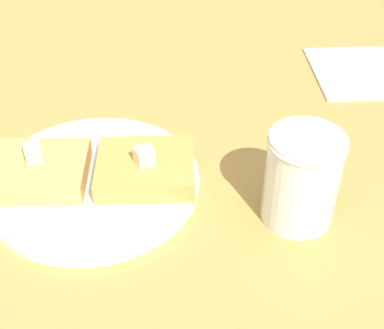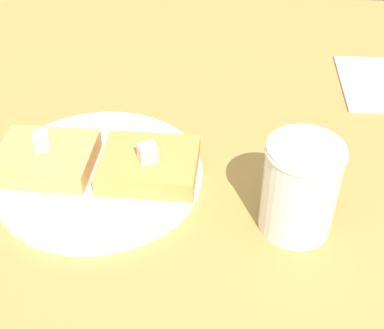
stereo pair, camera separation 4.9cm
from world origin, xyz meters
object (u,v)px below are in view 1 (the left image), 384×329
(plate, at_px, (94,182))
(napkin, at_px, (357,72))
(fork, at_px, (63,148))
(syrup_jar, at_px, (301,180))

(plate, relative_size, napkin, 1.52)
(napkin, bearing_deg, fork, -153.85)
(syrup_jar, xyz_separation_m, napkin, (0.13, 0.27, -0.04))
(syrup_jar, height_order, napkin, syrup_jar)
(syrup_jar, distance_m, napkin, 0.30)
(plate, height_order, napkin, plate)
(plate, relative_size, fork, 1.59)
(plate, xyz_separation_m, fork, (-0.04, 0.05, 0.01))
(plate, relative_size, syrup_jar, 2.33)
(plate, distance_m, syrup_jar, 0.20)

